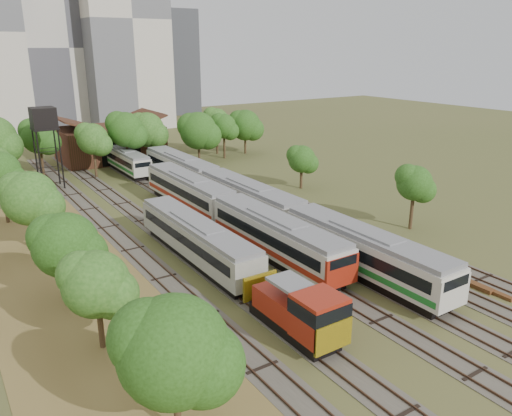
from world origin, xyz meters
TOP-DOWN VIEW (x-y plane):
  - ground at (0.00, 0.00)m, footprint 240.00×240.00m
  - dry_grass_patch at (-18.00, 8.00)m, footprint 14.00×60.00m
  - tracks at (-0.67, 25.00)m, footprint 24.60×80.00m
  - railcar_red_set at (-2.00, 17.20)m, footprint 3.19×34.57m
  - railcar_green_set at (2.00, 19.17)m, footprint 3.21×52.08m
  - railcar_rear at (-2.00, 48.57)m, footprint 2.77×16.08m
  - shunter_locomotive at (-8.00, -2.72)m, footprint 2.86×8.10m
  - old_grey_coach at (-8.00, 12.20)m, footprint 2.94×18.00m
  - water_tower at (-13.49, 44.53)m, footprint 3.11×3.11m
  - rail_pile_near at (8.00, -1.03)m, footprint 0.68×10.16m
  - rail_pile_far at (8.20, -3.69)m, footprint 0.49×7.90m
  - maintenance_shed at (-1.00, 57.98)m, footprint 16.45×11.55m
  - tree_band_left at (-19.81, 26.04)m, footprint 8.39×72.68m
  - tree_band_far at (0.60, 49.04)m, footprint 45.58×11.14m
  - tree_band_right at (14.87, 30.08)m, footprint 5.05×44.91m
  - tower_centre at (2.00, 100.00)m, footprint 20.00×18.00m
  - tower_right at (14.00, 92.00)m, footprint 18.00×16.00m
  - tower_far_right at (34.00, 110.00)m, footprint 12.00×12.00m

SIDE VIEW (x-z plane):
  - ground at x=0.00m, z-range 0.00..0.00m
  - dry_grass_patch at x=-18.00m, z-range 0.00..0.04m
  - tracks at x=-0.67m, z-range -0.05..0.14m
  - rail_pile_far at x=8.20m, z-range 0.00..0.26m
  - rail_pile_near at x=8.00m, z-range 0.00..0.34m
  - shunter_locomotive at x=-8.00m, z-range -0.06..3.68m
  - railcar_rear at x=-2.00m, z-range 0.10..3.52m
  - old_grey_coach at x=-8.00m, z-range 0.17..3.81m
  - railcar_red_set at x=-2.00m, z-range 0.11..4.06m
  - railcar_green_set at x=2.00m, z-range 0.11..4.09m
  - maintenance_shed at x=-1.00m, z-range -0.87..6.70m
  - tree_band_left at x=-19.81m, z-range 0.79..8.62m
  - tree_band_right at x=14.87m, z-range 1.11..8.63m
  - tree_band_far at x=0.60m, z-range 0.92..10.73m
  - water_tower at x=-13.49m, z-range 3.69..14.45m
  - tower_far_right at x=34.00m, z-range 0.00..28.00m
  - tower_centre at x=2.00m, z-range 0.00..36.00m
  - tower_right at x=14.00m, z-range 0.00..48.00m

